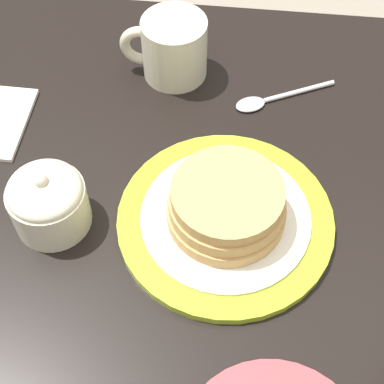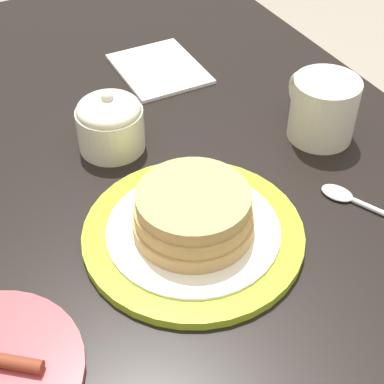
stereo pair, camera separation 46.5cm
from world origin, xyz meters
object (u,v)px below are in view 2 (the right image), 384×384
(pancake_plate, at_px, (193,223))
(coffee_mug, at_px, (322,107))
(napkin, at_px, (159,69))
(sugar_bowl, at_px, (110,123))
(spoon, at_px, (356,201))

(pancake_plate, bearing_deg, coffee_mug, -69.07)
(pancake_plate, height_order, napkin, pancake_plate)
(sugar_bowl, bearing_deg, napkin, -43.20)
(coffee_mug, distance_m, napkin, 0.30)
(coffee_mug, bearing_deg, napkin, 25.52)
(pancake_plate, height_order, sugar_bowl, sugar_bowl)
(sugar_bowl, height_order, spoon, sugar_bowl)
(sugar_bowl, bearing_deg, spoon, -137.78)
(sugar_bowl, distance_m, spoon, 0.35)
(sugar_bowl, height_order, napkin, sugar_bowl)
(coffee_mug, height_order, sugar_bowl, same)
(pancake_plate, relative_size, sugar_bowl, 2.84)
(coffee_mug, relative_size, spoon, 0.87)
(coffee_mug, bearing_deg, sugar_bowl, 67.96)
(pancake_plate, xyz_separation_m, coffee_mug, (0.10, -0.26, 0.02))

